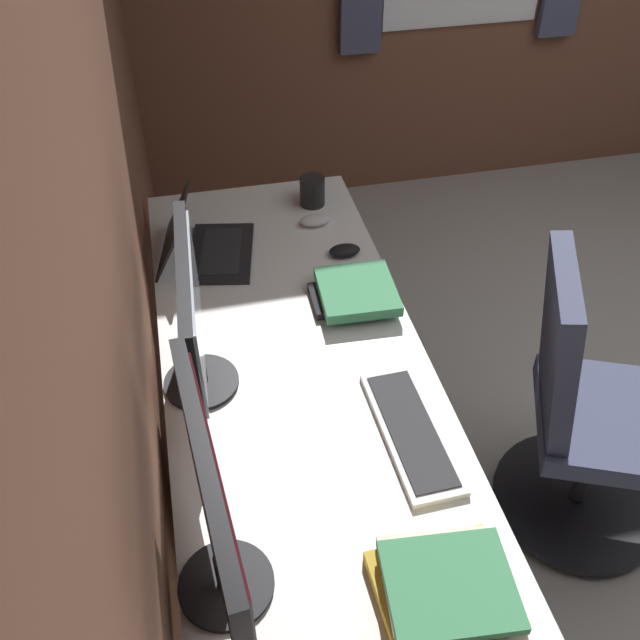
{
  "coord_description": "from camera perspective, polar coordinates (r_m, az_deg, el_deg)",
  "views": [
    {
      "loc": [
        -1.26,
        1.94,
        2.11
      ],
      "look_at": [
        0.0,
        1.65,
        0.95
      ],
      "focal_mm": 39.4,
      "sensor_mm": 36.0,
      "label": 1
    }
  ],
  "objects": [
    {
      "name": "wall_back",
      "position": [
        1.51,
        -18.35,
        7.15
      ],
      "size": [
        4.81,
        0.1,
        2.6
      ],
      "primitive_type": "cube",
      "color": "brown",
      "rests_on": "ground"
    },
    {
      "name": "desk",
      "position": [
        1.93,
        -1.46,
        -6.5
      ],
      "size": [
        2.06,
        0.73,
        0.73
      ],
      "color": "white",
      "rests_on": "ground"
    },
    {
      "name": "drawer_pedestal",
      "position": [
        2.08,
        -1.05,
        -15.97
      ],
      "size": [
        0.4,
        0.51,
        0.69
      ],
      "color": "white",
      "rests_on": "ground"
    },
    {
      "name": "monitor_primary",
      "position": [
        1.34,
        -8.49,
        -15.43
      ],
      "size": [
        0.57,
        0.2,
        0.45
      ],
      "color": "black",
      "rests_on": "desk"
    },
    {
      "name": "monitor_secondary",
      "position": [
        1.75,
        -10.36,
        0.21
      ],
      "size": [
        0.52,
        0.2,
        0.41
      ],
      "color": "black",
      "rests_on": "desk"
    },
    {
      "name": "laptop_leftmost",
      "position": [
        2.32,
        -9.55,
        6.12
      ],
      "size": [
        0.37,
        0.35,
        0.19
      ],
      "color": "black",
      "rests_on": "desk"
    },
    {
      "name": "keyboard_main",
      "position": [
        1.78,
        7.39,
        -8.91
      ],
      "size": [
        0.42,
        0.15,
        0.02
      ],
      "color": "silver",
      "rests_on": "desk"
    },
    {
      "name": "mouse_main",
      "position": [
        2.31,
        2.01,
        5.66
      ],
      "size": [
        0.06,
        0.1,
        0.03
      ],
      "primitive_type": "ellipsoid",
      "color": "black",
      "rests_on": "desk"
    },
    {
      "name": "mouse_spare",
      "position": [
        2.45,
        -0.43,
        8.1
      ],
      "size": [
        0.06,
        0.1,
        0.03
      ],
      "primitive_type": "ellipsoid",
      "color": "silver",
      "rests_on": "desk"
    },
    {
      "name": "book_stack_near",
      "position": [
        1.53,
        10.04,
        -20.5
      ],
      "size": [
        0.26,
        0.28,
        0.08
      ],
      "color": "gold",
      "rests_on": "desk"
    },
    {
      "name": "book_stack_far",
      "position": [
        2.12,
        2.91,
        2.22
      ],
      "size": [
        0.25,
        0.26,
        0.06
      ],
      "color": "black",
      "rests_on": "desk"
    },
    {
      "name": "coffee_mug",
      "position": [
        2.55,
        -0.64,
        10.46
      ],
      "size": [
        0.13,
        0.09,
        0.11
      ],
      "color": "black",
      "rests_on": "desk"
    },
    {
      "name": "office_chair",
      "position": [
        2.31,
        20.62,
        -7.44
      ],
      "size": [
        0.57,
        0.61,
        0.97
      ],
      "color": "#383D56",
      "rests_on": "ground"
    }
  ]
}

